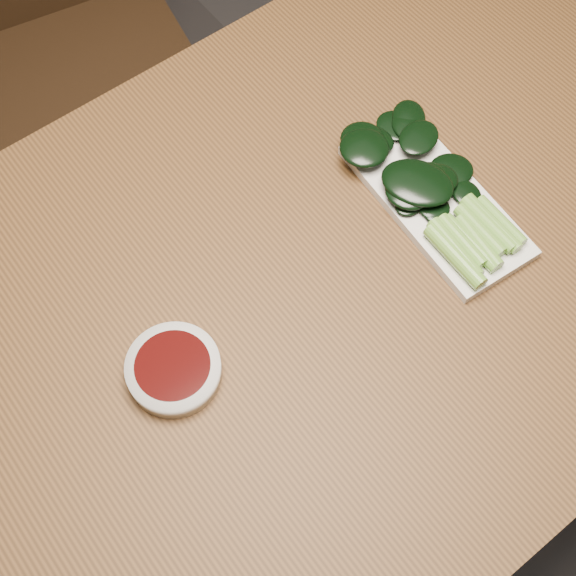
{
  "coord_description": "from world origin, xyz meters",
  "views": [
    {
      "loc": [
        -0.31,
        -0.35,
        1.61
      ],
      "look_at": [
        -0.04,
        -0.0,
        0.76
      ],
      "focal_mm": 50.0,
      "sensor_mm": 36.0,
      "label": 1
    }
  ],
  "objects_px": {
    "sauce_bowl": "(174,369)",
    "gai_lan": "(427,186)",
    "serving_plate": "(436,201)",
    "chair_far": "(65,35)",
    "table": "(309,301)"
  },
  "relations": [
    {
      "from": "table",
      "to": "gai_lan",
      "type": "bearing_deg",
      "value": -0.16
    },
    {
      "from": "table",
      "to": "chair_far",
      "type": "distance_m",
      "value": 0.82
    },
    {
      "from": "gai_lan",
      "to": "sauce_bowl",
      "type": "bearing_deg",
      "value": -179.1
    },
    {
      "from": "table",
      "to": "sauce_bowl",
      "type": "relative_size",
      "value": 12.92
    },
    {
      "from": "chair_far",
      "to": "serving_plate",
      "type": "bearing_deg",
      "value": -68.83
    },
    {
      "from": "serving_plate",
      "to": "gai_lan",
      "type": "relative_size",
      "value": 0.96
    },
    {
      "from": "chair_far",
      "to": "serving_plate",
      "type": "xyz_separation_m",
      "value": [
        0.15,
        -0.81,
        0.27
      ]
    },
    {
      "from": "chair_far",
      "to": "sauce_bowl",
      "type": "distance_m",
      "value": 0.88
    },
    {
      "from": "sauce_bowl",
      "to": "gai_lan",
      "type": "height_order",
      "value": "gai_lan"
    },
    {
      "from": "table",
      "to": "chair_far",
      "type": "relative_size",
      "value": 1.57
    },
    {
      "from": "table",
      "to": "serving_plate",
      "type": "xyz_separation_m",
      "value": [
        0.19,
        -0.02,
        0.08
      ]
    },
    {
      "from": "sauce_bowl",
      "to": "serving_plate",
      "type": "relative_size",
      "value": 0.39
    },
    {
      "from": "serving_plate",
      "to": "chair_far",
      "type": "bearing_deg",
      "value": 100.28
    },
    {
      "from": "chair_far",
      "to": "sauce_bowl",
      "type": "relative_size",
      "value": 8.21
    },
    {
      "from": "chair_far",
      "to": "gai_lan",
      "type": "relative_size",
      "value": 3.11
    }
  ]
}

